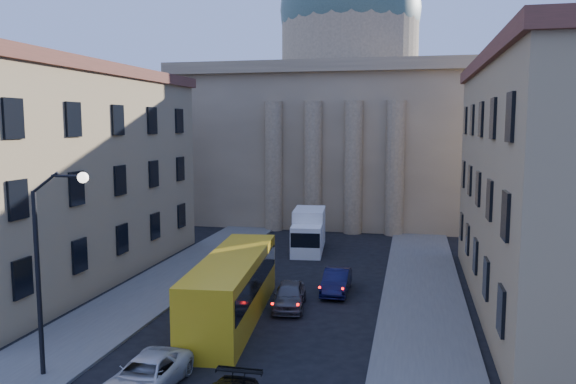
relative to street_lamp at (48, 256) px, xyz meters
name	(u,v)px	position (x,y,z in m)	size (l,w,h in m)	color
sidewalk_left	(135,302)	(-1.53, 10.00, -5.21)	(5.00, 60.00, 0.15)	#5A5752
sidewalk_right	(424,323)	(15.47, 10.00, -5.21)	(5.00, 60.00, 0.15)	#5A5752
church	(348,115)	(6.97, 47.47, 6.59)	(68.02, 28.76, 36.60)	#7E6A4D
building_left	(46,172)	(-10.03, 14.00, 2.14)	(11.60, 26.60, 14.70)	#A0885E
street_lamp	(48,256)	(0.00, 0.00, 0.00)	(2.62, 0.44, 8.83)	black
car_left_mid	(146,376)	(4.39, -0.29, -4.60)	(2.28, 4.94, 1.37)	silver
car_right_far	(289,295)	(7.77, 11.20, -4.53)	(1.78, 4.43, 1.51)	#4F4F54
car_right_distant	(336,281)	(10.07, 14.75, -4.54)	(1.59, 4.55, 1.50)	black
city_bus	(233,286)	(5.15, 8.59, -3.38)	(4.06, 12.78, 3.54)	gold
box_truck	(308,232)	(6.16, 26.01, -3.63)	(3.13, 6.59, 3.50)	white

